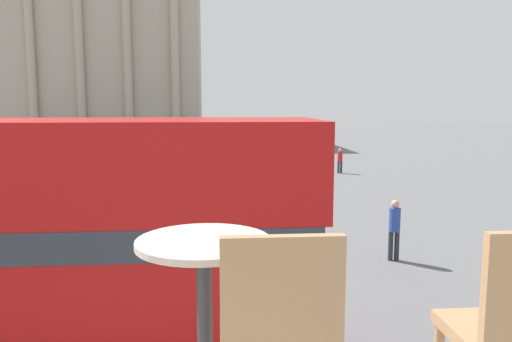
# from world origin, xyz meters

# --- Properties ---
(cafe_dining_table) EXTENTS (0.60, 0.60, 0.73)m
(cafe_dining_table) POSITION_xyz_m (1.11, -0.35, 3.68)
(cafe_dining_table) COLOR #2D2D30
(cafe_dining_table) RESTS_ON cafe_floor_slab
(cafe_chair_0) EXTENTS (0.40, 0.40, 0.91)m
(cafe_chair_0) POSITION_xyz_m (1.37, -0.87, 3.66)
(cafe_chair_0) COLOR #A87F56
(cafe_chair_0) RESTS_ON cafe_floor_slab
(plaza_building_left) EXTENTS (26.07, 11.40, 21.08)m
(plaza_building_left) POSITION_xyz_m (-13.46, 59.18, 10.54)
(plaza_building_left) COLOR #B2A893
(plaza_building_left) RESTS_ON ground_plane
(traffic_light_near) EXTENTS (0.42, 0.24, 3.68)m
(traffic_light_near) POSITION_xyz_m (-3.62, 11.17, 2.41)
(traffic_light_near) COLOR black
(traffic_light_near) RESTS_ON ground_plane
(traffic_light_mid) EXTENTS (0.42, 0.24, 3.45)m
(traffic_light_mid) POSITION_xyz_m (-0.70, 16.78, 2.27)
(traffic_light_mid) COLOR black
(traffic_light_mid) RESTS_ON ground_plane
(pedestrian_olive) EXTENTS (0.32, 0.32, 1.72)m
(pedestrian_olive) POSITION_xyz_m (-1.55, 22.48, 0.99)
(pedestrian_olive) COLOR #282B33
(pedestrian_olive) RESTS_ON ground_plane
(pedestrian_red) EXTENTS (0.32, 0.32, 1.61)m
(pedestrian_red) POSITION_xyz_m (9.12, 28.97, 0.92)
(pedestrian_red) COLOR #282B33
(pedestrian_red) RESTS_ON ground_plane
(pedestrian_black) EXTENTS (0.32, 0.32, 1.81)m
(pedestrian_black) POSITION_xyz_m (2.26, 14.49, 1.05)
(pedestrian_black) COLOR #282B33
(pedestrian_black) RESTS_ON ground_plane
(pedestrian_blue) EXTENTS (0.32, 0.32, 1.76)m
(pedestrian_blue) POSITION_xyz_m (6.20, 11.00, 1.02)
(pedestrian_blue) COLOR #282B33
(pedestrian_blue) RESTS_ON ground_plane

